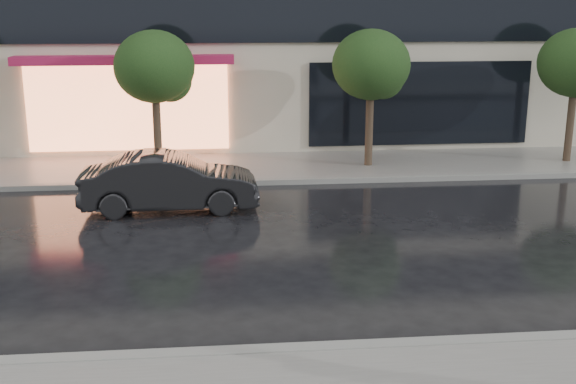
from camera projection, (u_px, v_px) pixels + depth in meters
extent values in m
plane|color=black|center=(307.00, 323.00, 11.08)|extent=(120.00, 120.00, 0.00)
cube|color=slate|center=(264.00, 167.00, 20.91)|extent=(60.00, 3.50, 0.12)
cube|color=gray|center=(315.00, 350.00, 10.11)|extent=(60.00, 0.25, 0.14)
cube|color=gray|center=(269.00, 182.00, 19.23)|extent=(60.00, 0.25, 0.14)
cube|color=black|center=(260.00, 15.00, 21.42)|extent=(28.00, 0.12, 1.60)
cube|color=#FF8C59|center=(128.00, 108.00, 21.74)|extent=(6.00, 0.10, 2.60)
cube|color=#A31947|center=(124.00, 60.00, 21.05)|extent=(6.40, 0.70, 0.25)
cube|color=black|center=(420.00, 103.00, 22.58)|extent=(7.00, 0.10, 2.60)
cylinder|color=#33261C|center=(158.00, 135.00, 20.12)|extent=(0.22, 0.22, 2.20)
ellipsoid|color=black|center=(154.00, 67.00, 19.62)|extent=(2.20, 2.20, 1.98)
sphere|color=black|center=(170.00, 80.00, 19.96)|extent=(1.20, 1.20, 1.20)
cylinder|color=#33261C|center=(369.00, 132.00, 20.67)|extent=(0.22, 0.22, 2.20)
ellipsoid|color=black|center=(371.00, 65.00, 20.17)|extent=(2.20, 2.20, 1.98)
sphere|color=black|center=(383.00, 78.00, 20.50)|extent=(1.20, 1.20, 1.20)
cylinder|color=#33261C|center=(570.00, 128.00, 21.22)|extent=(0.22, 0.22, 2.20)
ellipsoid|color=black|center=(576.00, 63.00, 20.72)|extent=(2.20, 2.20, 1.98)
imported|color=black|center=(170.00, 182.00, 16.78)|extent=(4.13, 1.54, 1.35)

